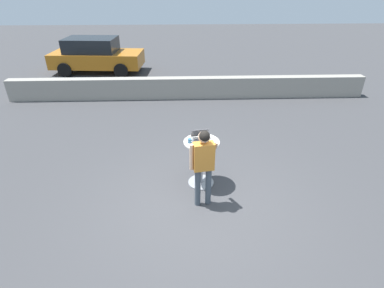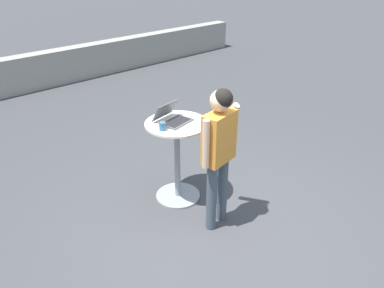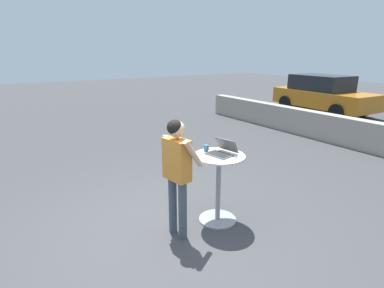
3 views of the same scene
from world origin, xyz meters
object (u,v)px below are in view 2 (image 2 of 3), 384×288
object	(u,v)px
cafe_table	(177,153)
standing_person	(219,145)
coffee_mug	(163,126)
laptop	(173,118)

from	to	relation	value
cafe_table	standing_person	distance (m)	0.77
coffee_mug	laptop	bearing A→B (deg)	24.32
cafe_table	coffee_mug	world-z (taller)	coffee_mug
coffee_mug	standing_person	distance (m)	0.66
laptop	cafe_table	bearing A→B (deg)	-77.58
laptop	coffee_mug	world-z (taller)	laptop
cafe_table	standing_person	bearing A→B (deg)	-90.94
cafe_table	laptop	bearing A→B (deg)	102.42
coffee_mug	cafe_table	bearing A→B (deg)	11.71
laptop	coffee_mug	distance (m)	0.25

